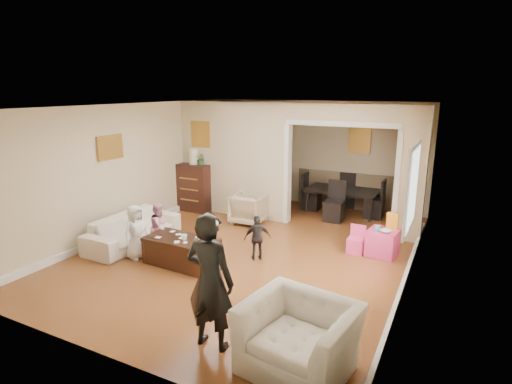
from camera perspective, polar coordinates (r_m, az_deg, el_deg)
The scene contains 27 objects.
floor at distance 7.69m, azimuth -0.68°, elevation -7.94°, with size 7.00×7.00×0.00m, color brown.
partition_left at distance 9.50m, azimuth -3.07°, elevation 4.50°, with size 2.75×0.18×2.60m, color #C8B592.
partition_right at distance 8.31m, azimuth 20.66°, elevation 2.20°, with size 0.55×0.18×2.60m, color #C8B592.
partition_header at distance 8.42m, azimuth 11.88°, elevation 10.69°, with size 2.22×0.18×0.35m, color #C8B592.
window_pane at distance 6.09m, azimuth 20.83°, elevation 0.49°, with size 0.03×0.95×1.10m, color white.
framed_art_partition at distance 9.77m, azimuth -7.65°, elevation 7.92°, with size 0.45×0.03×0.55m, color brown.
framed_art_sofa_wall at distance 8.36m, azimuth -19.53°, elevation 5.85°, with size 0.03×0.55×0.40m, color brown.
framed_art_alcove at distance 10.07m, azimuth 14.13°, elevation 6.95°, with size 0.45×0.03×0.55m, color brown.
sofa at distance 8.21m, azimuth -16.60°, elevation -4.97°, with size 1.94×0.76×0.57m, color #F1E4D0.
armchair_back at distance 9.04m, azimuth -1.01°, elevation -2.33°, with size 0.69×0.71×0.65m, color tan.
armchair_front at distance 4.60m, azimuth 5.98°, elevation -19.32°, with size 1.12×0.98×0.73m, color #F1E4D0.
dresser at distance 10.04m, azimuth -8.44°, elevation 0.64°, with size 0.83×0.47×1.14m, color #361910.
table_lamp at distance 9.89m, azimuth -8.60°, elevation 4.88°, with size 0.22×0.22×0.36m, color #FFF0CF.
potted_plant at distance 9.78m, azimuth -7.63°, elevation 4.57°, with size 0.25×0.22×0.28m, color #38662D.
coffee_table at distance 7.11m, azimuth -10.22°, elevation -8.05°, with size 1.23×0.62×0.46m, color #3C1E13.
coffee_cup at distance 6.92m, azimuth -9.90°, elevation -6.20°, with size 0.10×0.10×0.10m, color white.
play_table at distance 7.68m, azimuth 17.11°, elevation -6.72°, with size 0.49×0.49×0.47m, color #E43C87.
cereal_box at distance 7.64m, azimuth 18.34°, elevation -3.88°, with size 0.20×0.07×0.30m, color yellow.
cyan_cup at distance 7.56m, azimuth 16.45°, elevation -4.79°, with size 0.08×0.08×0.08m, color #29CDCB.
toy_block at distance 7.73m, azimuth 16.53°, elevation -4.50°, with size 0.08×0.06×0.05m, color red.
play_bowl at distance 7.48m, azimuth 17.47°, elevation -5.20°, with size 0.20×0.20×0.05m, color silver.
dining_table at distance 9.96m, azimuth 11.78°, elevation -1.27°, with size 1.67×0.93×0.59m, color black.
adult_person at distance 4.73m, azimuth -6.39°, elevation -12.18°, with size 0.59×0.39×1.61m, color black.
child_kneel_a at distance 7.44m, azimuth -16.27°, elevation -5.35°, with size 0.47×0.31×0.96m, color silver.
child_kneel_b at distance 7.67m, azimuth -13.15°, elevation -4.77°, with size 0.44×0.34×0.91m, color pink.
child_toddler at distance 7.13m, azimuth 0.21°, elevation -6.35°, with size 0.46×0.19×0.79m, color black.
craft_papers at distance 7.02m, azimuth -10.12°, elevation -6.30°, with size 0.85×0.50×0.00m.
Camera 1 is at (3.29, -6.32, 2.90)m, focal length 28.93 mm.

